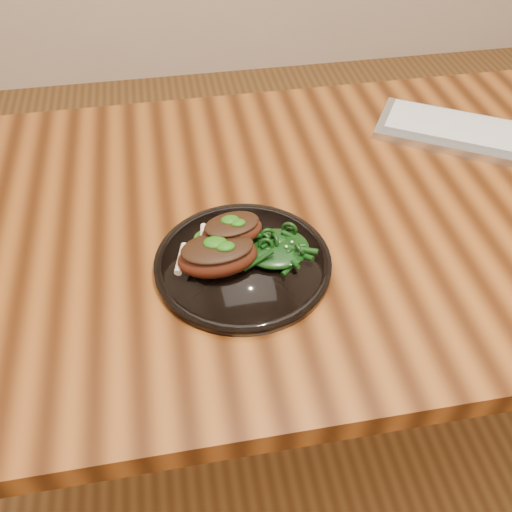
% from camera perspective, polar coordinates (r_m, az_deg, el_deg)
% --- Properties ---
extents(desk, '(1.60, 0.80, 0.75)m').
position_cam_1_polar(desk, '(1.05, 10.16, 1.98)').
color(desk, '#381807').
rests_on(desk, ground).
extents(plate, '(0.27, 0.27, 0.02)m').
position_cam_1_polar(plate, '(0.86, -1.32, -0.70)').
color(plate, black).
rests_on(plate, desk).
extents(lamb_chop_front, '(0.13, 0.09, 0.05)m').
position_cam_1_polar(lamb_chop_front, '(0.82, -3.91, 0.11)').
color(lamb_chop_front, '#4A1B0E').
rests_on(lamb_chop_front, plate).
extents(lamb_chop_back, '(0.10, 0.08, 0.04)m').
position_cam_1_polar(lamb_chop_back, '(0.84, -2.47, 2.63)').
color(lamb_chop_back, '#4A1B0E').
rests_on(lamb_chop_back, plate).
extents(herb_smear, '(0.07, 0.05, 0.00)m').
position_cam_1_polar(herb_smear, '(0.89, -4.04, 1.99)').
color(herb_smear, '#0F4507').
rests_on(herb_smear, plate).
extents(greens_heap, '(0.10, 0.09, 0.04)m').
position_cam_1_polar(greens_heap, '(0.85, 2.08, 1.07)').
color(greens_heap, black).
rests_on(greens_heap, plate).
extents(keyboard, '(0.48, 0.38, 0.02)m').
position_cam_1_polar(keyboard, '(1.21, 23.59, 10.57)').
color(keyboard, '#B3B5B7').
rests_on(keyboard, desk).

